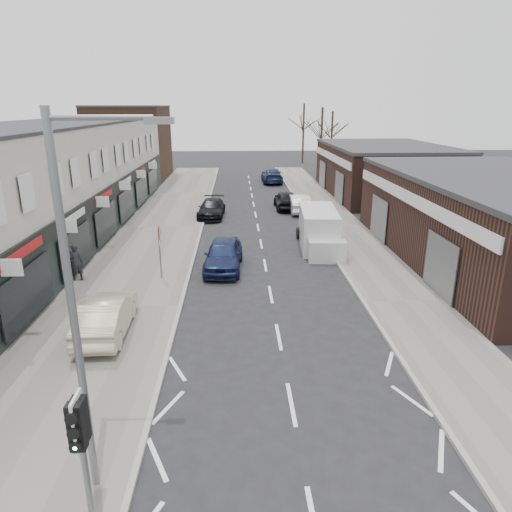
{
  "coord_description": "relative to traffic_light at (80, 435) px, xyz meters",
  "views": [
    {
      "loc": [
        -1.5,
        -9.01,
        8.1
      ],
      "look_at": [
        -0.77,
        7.69,
        2.6
      ],
      "focal_mm": 32.0,
      "sensor_mm": 36.0,
      "label": 1
    }
  ],
  "objects": [
    {
      "name": "right_unit_far",
      "position": [
        16.9,
        36.02,
        -0.16
      ],
      "size": [
        10.0,
        16.0,
        4.5
      ],
      "primitive_type": "cube",
      "color": "#341D17",
      "rests_on": "ground"
    },
    {
      "name": "pedestrian",
      "position": [
        -4.8,
        13.92,
        -1.39
      ],
      "size": [
        0.77,
        0.63,
        1.81
      ],
      "primitive_type": "imported",
      "rotation": [
        0.0,
        0.0,
        3.47
      ],
      "color": "black",
      "rests_on": "pavement_left"
    },
    {
      "name": "ground",
      "position": [
        4.4,
        2.02,
        -2.41
      ],
      "size": [
        160.0,
        160.0,
        0.0
      ],
      "primitive_type": "plane",
      "color": "black",
      "rests_on": "ground"
    },
    {
      "name": "shop_terrace_left",
      "position": [
        -9.1,
        21.52,
        1.14
      ],
      "size": [
        8.0,
        41.0,
        7.1
      ],
      "primitive_type": "cube",
      "color": "beige",
      "rests_on": "ground"
    },
    {
      "name": "street_lamp",
      "position": [
        -0.13,
        1.22,
        2.2
      ],
      "size": [
        2.23,
        0.22,
        8.0
      ],
      "color": "slate",
      "rests_on": "pavement_left"
    },
    {
      "name": "tree_far_a",
      "position": [
        13.4,
        50.02,
        -2.41
      ],
      "size": [
        3.6,
        3.6,
        8.0
      ],
      "primitive_type": null,
      "color": "#382D26",
      "rests_on": "ground"
    },
    {
      "name": "pavement_right",
      "position": [
        10.15,
        24.02,
        -2.35
      ],
      "size": [
        3.5,
        64.0,
        0.12
      ],
      "primitive_type": "cube",
      "color": "slate",
      "rests_on": "ground"
    },
    {
      "name": "sedan_on_pavement",
      "position": [
        -1.9,
        8.38,
        -1.58
      ],
      "size": [
        1.65,
        4.38,
        1.43
      ],
      "primitive_type": "imported",
      "rotation": [
        0.0,
        0.0,
        3.17
      ],
      "color": "#BCB797",
      "rests_on": "pavement_left"
    },
    {
      "name": "parked_car_left_a",
      "position": [
        2.2,
        15.54,
        -1.63
      ],
      "size": [
        2.14,
        4.7,
        1.56
      ],
      "primitive_type": "imported",
      "rotation": [
        0.0,
        0.0,
        -0.06
      ],
      "color": "#162046",
      "rests_on": "ground"
    },
    {
      "name": "tree_far_b",
      "position": [
        15.9,
        56.02,
        -2.41
      ],
      "size": [
        3.6,
        3.6,
        7.5
      ],
      "primitive_type": null,
      "color": "#382D26",
      "rests_on": "ground"
    },
    {
      "name": "brick_block_far",
      "position": [
        -9.1,
        47.02,
        1.59
      ],
      "size": [
        8.0,
        10.0,
        8.0
      ],
      "primitive_type": "cube",
      "color": "#462C1E",
      "rests_on": "ground"
    },
    {
      "name": "right_unit_near",
      "position": [
        16.9,
        16.02,
        -0.16
      ],
      "size": [
        10.0,
        18.0,
        4.5
      ],
      "primitive_type": "cube",
      "color": "#341D17",
      "rests_on": "ground"
    },
    {
      "name": "tree_far_c",
      "position": [
        12.9,
        62.02,
        -2.41
      ],
      "size": [
        3.6,
        3.6,
        8.5
      ],
      "primitive_type": null,
      "color": "#382D26",
      "rests_on": "ground"
    },
    {
      "name": "pavement_left",
      "position": [
        -2.35,
        24.02,
        -2.35
      ],
      "size": [
        5.5,
        64.0,
        0.12
      ],
      "primitive_type": "cube",
      "color": "slate",
      "rests_on": "ground"
    },
    {
      "name": "white_van",
      "position": [
        7.8,
        19.13,
        -1.34
      ],
      "size": [
        2.45,
        6.0,
        2.28
      ],
      "rotation": [
        0.0,
        0.0,
        -0.08
      ],
      "color": "silver",
      "rests_on": "ground"
    },
    {
      "name": "parked_car_right_a",
      "position": [
        7.9,
        28.78,
        -1.7
      ],
      "size": [
        1.55,
        4.34,
        1.43
      ],
      "primitive_type": "imported",
      "rotation": [
        0.0,
        0.0,
        3.15
      ],
      "color": "silver",
      "rests_on": "ground"
    },
    {
      "name": "parked_car_left_b",
      "position": [
        1.0,
        27.38,
        -1.74
      ],
      "size": [
        2.15,
        4.73,
        1.34
      ],
      "primitive_type": "imported",
      "rotation": [
        0.0,
        0.0,
        -0.06
      ],
      "color": "black",
      "rests_on": "ground"
    },
    {
      "name": "warning_sign",
      "position": [
        -0.76,
        14.02,
        -0.21
      ],
      "size": [
        0.12,
        0.8,
        2.7
      ],
      "color": "slate",
      "rests_on": "pavement_left"
    },
    {
      "name": "traffic_light",
      "position": [
        0.0,
        0.0,
        0.0
      ],
      "size": [
        0.28,
        0.6,
        3.1
      ],
      "color": "slate",
      "rests_on": "pavement_left"
    },
    {
      "name": "parked_car_right_b",
      "position": [
        7.02,
        30.09,
        -1.66
      ],
      "size": [
        1.82,
        4.46,
        1.52
      ],
      "primitive_type": "imported",
      "rotation": [
        0.0,
        0.0,
        3.15
      ],
      "color": "black",
      "rests_on": "ground"
    },
    {
      "name": "parked_car_right_c",
      "position": [
        6.89,
        43.8,
        -1.63
      ],
      "size": [
        2.23,
        5.4,
        1.56
      ],
      "primitive_type": "imported",
      "rotation": [
        0.0,
        0.0,
        3.15
      ],
      "color": "#152244",
      "rests_on": "ground"
    }
  ]
}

